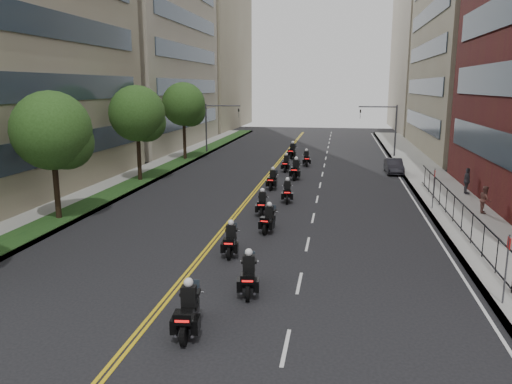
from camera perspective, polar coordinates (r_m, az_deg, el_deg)
ground at (r=16.13m, az=-8.44°, el=-16.23°), size 160.00×160.00×0.00m
sidewalk_right at (r=39.90m, az=20.06°, el=0.43°), size 4.00×90.00×0.15m
sidewalk_left at (r=42.56m, az=-13.57°, el=1.52°), size 4.00×90.00×0.15m
grass_strip at (r=42.24m, az=-12.58°, el=1.62°), size 2.00×90.00×0.04m
building_right_tan at (r=64.18m, az=26.00°, el=17.51°), size 15.11×28.00×30.00m
building_right_far at (r=93.18m, az=20.66°, el=14.63°), size 15.00×28.00×26.00m
building_left_mid at (r=67.61m, az=-14.58°, el=19.68°), size 16.11×28.00×34.00m
building_left_far at (r=95.40m, az=-6.92°, el=15.21°), size 16.00×28.00×26.00m
iron_fence at (r=27.11m, az=22.95°, el=-3.24°), size 0.05×28.00×1.50m
street_trees at (r=35.76m, az=-16.55°, el=7.59°), size 4.40×38.40×7.98m
traffic_signal_right at (r=55.83m, az=14.73°, el=7.65°), size 4.09×0.20×5.60m
traffic_signal_left at (r=57.37m, az=-4.79°, el=8.11°), size 4.09×0.20×5.60m
motorcycle_0 at (r=16.10m, az=-7.74°, el=-13.46°), size 0.69×2.41×1.78m
motorcycle_1 at (r=18.83m, az=-0.85°, el=-9.57°), size 0.70×2.29×1.69m
motorcycle_2 at (r=22.94m, az=-2.90°, el=-5.63°), size 0.62×2.21×1.63m
motorcycle_3 at (r=26.49m, az=1.46°, el=-3.23°), size 0.64×2.16×1.59m
motorcycle_4 at (r=29.94m, az=0.71°, el=-1.42°), size 0.58×2.18×1.60m
motorcycle_5 at (r=33.29m, az=3.59°, el=-0.03°), size 0.62×2.24×1.65m
motorcycle_6 at (r=37.42m, az=1.91°, el=1.35°), size 0.55×2.27×1.67m
motorcycle_7 at (r=41.47m, az=4.57°, el=2.48°), size 0.61×2.54×1.87m
motorcycle_8 at (r=45.23m, az=3.46°, el=3.20°), size 0.52×2.27×1.67m
motorcycle_9 at (r=48.52m, az=5.77°, el=3.76°), size 0.67×2.25×1.66m
motorcycle_10 at (r=53.12m, az=4.19°, el=4.60°), size 0.69×2.55×1.89m
parked_sedan at (r=45.78m, az=15.48°, el=2.87°), size 1.48×3.96×1.29m
pedestrian_b at (r=32.74m, az=24.71°, el=-0.78°), size 0.74×0.89×1.63m
pedestrian_c at (r=37.96m, az=22.97°, el=1.17°), size 0.51×1.10×1.84m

